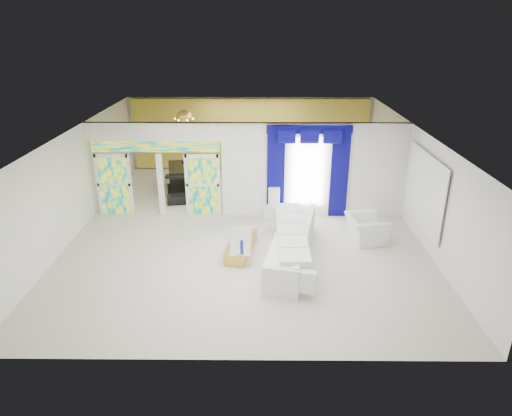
{
  "coord_description": "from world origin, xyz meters",
  "views": [
    {
      "loc": [
        0.4,
        -12.8,
        5.86
      ],
      "look_at": [
        0.3,
        -1.2,
        1.1
      ],
      "focal_mm": 32.07,
      "sensor_mm": 36.0,
      "label": 1
    }
  ],
  "objects_px": {
    "white_sofa": "(292,245)",
    "coffee_table": "(241,247)",
    "grand_piano": "(187,177)",
    "armchair": "(366,229)",
    "console_table": "(283,211)"
  },
  "relations": [
    {
      "from": "white_sofa",
      "to": "armchair",
      "type": "bearing_deg",
      "value": 38.18
    },
    {
      "from": "white_sofa",
      "to": "grand_piano",
      "type": "distance_m",
      "value": 6.58
    },
    {
      "from": "coffee_table",
      "to": "armchair",
      "type": "xyz_separation_m",
      "value": [
        3.53,
        0.8,
        0.18
      ]
    },
    {
      "from": "white_sofa",
      "to": "coffee_table",
      "type": "distance_m",
      "value": 1.4
    },
    {
      "from": "white_sofa",
      "to": "console_table",
      "type": "distance_m",
      "value": 2.77
    },
    {
      "from": "console_table",
      "to": "grand_piano",
      "type": "bearing_deg",
      "value": 141.62
    },
    {
      "from": "armchair",
      "to": "grand_piano",
      "type": "distance_m",
      "value": 7.27
    },
    {
      "from": "console_table",
      "to": "grand_piano",
      "type": "xyz_separation_m",
      "value": [
        -3.49,
        2.76,
        0.23
      ]
    },
    {
      "from": "coffee_table",
      "to": "armchair",
      "type": "distance_m",
      "value": 3.63
    },
    {
      "from": "coffee_table",
      "to": "white_sofa",
      "type": "bearing_deg",
      "value": -12.53
    },
    {
      "from": "white_sofa",
      "to": "coffee_table",
      "type": "bearing_deg",
      "value": 179.02
    },
    {
      "from": "white_sofa",
      "to": "grand_piano",
      "type": "height_order",
      "value": "grand_piano"
    },
    {
      "from": "console_table",
      "to": "white_sofa",
      "type": "bearing_deg",
      "value": -88.03
    },
    {
      "from": "armchair",
      "to": "console_table",
      "type": "bearing_deg",
      "value": 44.39
    },
    {
      "from": "white_sofa",
      "to": "console_table",
      "type": "height_order",
      "value": "white_sofa"
    }
  ]
}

